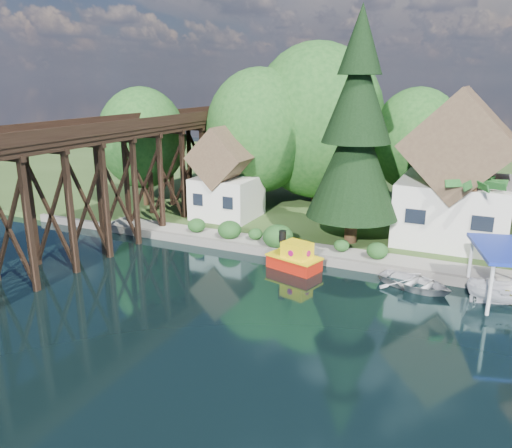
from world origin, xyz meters
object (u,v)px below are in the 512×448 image
(trestle_bridge, at_px, (104,175))
(tugboat, at_px, (295,258))
(shed, at_px, (227,179))
(conifer, at_px, (356,134))
(house_left, at_px, (456,178))
(boat_canopy, at_px, (507,281))
(palm_tree, at_px, (474,185))
(boat_white_a, at_px, (415,281))

(trestle_bridge, bearing_deg, tugboat, 5.06)
(shed, bearing_deg, trestle_bridge, -118.19)
(conifer, bearing_deg, house_left, 30.80)
(trestle_bridge, height_order, boat_canopy, trestle_bridge)
(boat_canopy, bearing_deg, house_left, 110.57)
(conifer, bearing_deg, tugboat, -111.29)
(conifer, height_order, palm_tree, conifer)
(trestle_bridge, height_order, tugboat, trestle_bridge)
(house_left, height_order, conifer, conifer)
(conifer, bearing_deg, boat_canopy, -29.74)
(palm_tree, relative_size, boat_canopy, 0.97)
(trestle_bridge, relative_size, conifer, 2.71)
(house_left, distance_m, boat_canopy, 11.01)
(shed, distance_m, boat_white_a, 18.95)
(tugboat, relative_size, boat_white_a, 0.87)
(shed, distance_m, palm_tree, 19.50)
(palm_tree, distance_m, boat_canopy, 7.54)
(house_left, bearing_deg, tugboat, -132.42)
(house_left, relative_size, boat_canopy, 1.89)
(palm_tree, relative_size, boat_white_a, 1.28)
(trestle_bridge, xyz_separation_m, tugboat, (14.26, 1.26, -4.61))
(palm_tree, distance_m, boat_white_a, 7.95)
(palm_tree, bearing_deg, conifer, -178.97)
(house_left, bearing_deg, conifer, -149.20)
(trestle_bridge, relative_size, boat_canopy, 7.59)
(palm_tree, xyz_separation_m, boat_canopy, (2.34, -5.95, -4.00))
(palm_tree, bearing_deg, house_left, 109.18)
(conifer, bearing_deg, palm_tree, 1.03)
(conifer, relative_size, palm_tree, 2.89)
(trestle_bridge, distance_m, conifer, 18.12)
(shed, bearing_deg, tugboat, -41.05)
(trestle_bridge, height_order, shed, trestle_bridge)
(conifer, relative_size, boat_canopy, 2.79)
(shed, relative_size, tugboat, 2.06)
(shed, xyz_separation_m, boat_canopy, (21.64, -8.20, -2.41))
(house_left, height_order, boat_canopy, house_left)
(conifer, distance_m, palm_tree, 8.36)
(house_left, relative_size, boat_white_a, 2.50)
(shed, bearing_deg, boat_canopy, -20.76)
(tugboat, bearing_deg, trestle_bridge, -174.94)
(trestle_bridge, relative_size, palm_tree, 7.85)
(conifer, bearing_deg, shed, 168.22)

